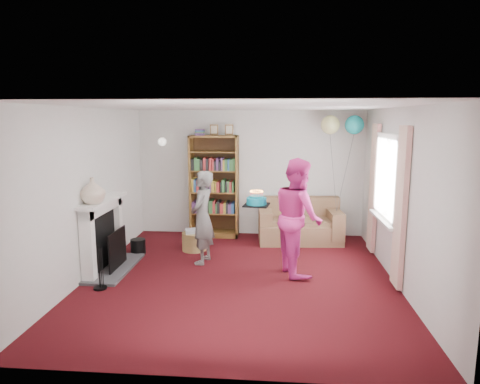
# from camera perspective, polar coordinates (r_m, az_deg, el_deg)

# --- Properties ---
(ground) EXTENTS (5.00, 5.00, 0.00)m
(ground) POSITION_cam_1_polar(r_m,az_deg,el_deg) (6.48, -0.04, -11.37)
(ground) COLOR black
(ground) RESTS_ON ground
(wall_back) EXTENTS (4.50, 0.02, 2.50)m
(wall_back) POSITION_cam_1_polar(r_m,az_deg,el_deg) (8.62, 1.38, 2.53)
(wall_back) COLOR silver
(wall_back) RESTS_ON ground
(wall_left) EXTENTS (0.02, 5.00, 2.50)m
(wall_left) POSITION_cam_1_polar(r_m,az_deg,el_deg) (6.72, -19.62, -0.12)
(wall_left) COLOR silver
(wall_left) RESTS_ON ground
(wall_right) EXTENTS (0.02, 5.00, 2.50)m
(wall_right) POSITION_cam_1_polar(r_m,az_deg,el_deg) (6.36, 20.68, -0.71)
(wall_right) COLOR silver
(wall_right) RESTS_ON ground
(ceiling) EXTENTS (4.50, 5.00, 0.01)m
(ceiling) POSITION_cam_1_polar(r_m,az_deg,el_deg) (6.05, -0.04, 11.35)
(ceiling) COLOR white
(ceiling) RESTS_ON wall_back
(fireplace) EXTENTS (0.55, 1.80, 1.12)m
(fireplace) POSITION_cam_1_polar(r_m,az_deg,el_deg) (6.98, -17.33, -5.85)
(fireplace) COLOR #3F3F42
(fireplace) RESTS_ON ground
(window_bay) EXTENTS (0.14, 2.02, 2.20)m
(window_bay) POSITION_cam_1_polar(r_m,az_deg,el_deg) (6.93, 18.89, -0.18)
(window_bay) COLOR white
(window_bay) RESTS_ON ground
(wall_sconce) EXTENTS (0.16, 0.23, 0.16)m
(wall_sconce) POSITION_cam_1_polar(r_m,az_deg,el_deg) (8.70, -10.33, 6.62)
(wall_sconce) COLOR gold
(wall_sconce) RESTS_ON ground
(bookcase) EXTENTS (0.95, 0.42, 2.22)m
(bookcase) POSITION_cam_1_polar(r_m,az_deg,el_deg) (8.52, -3.43, 0.63)
(bookcase) COLOR #472B14
(bookcase) RESTS_ON ground
(sofa) EXTENTS (1.55, 0.82, 0.82)m
(sofa) POSITION_cam_1_polar(r_m,az_deg,el_deg) (8.35, 7.94, -4.34)
(sofa) COLOR brown
(sofa) RESTS_ON ground
(wicker_basket) EXTENTS (0.44, 0.44, 0.39)m
(wicker_basket) POSITION_cam_1_polar(r_m,az_deg,el_deg) (7.75, -6.11, -6.46)
(wicker_basket) COLOR #9A7C47
(wicker_basket) RESTS_ON ground
(person_striped) EXTENTS (0.44, 0.60, 1.52)m
(person_striped) POSITION_cam_1_polar(r_m,az_deg,el_deg) (6.95, -5.03, -3.39)
(person_striped) COLOR black
(person_striped) RESTS_ON ground
(person_magenta) EXTENTS (0.89, 1.01, 1.77)m
(person_magenta) POSITION_cam_1_polar(r_m,az_deg,el_deg) (6.51, 7.73, -3.24)
(person_magenta) COLOR #D02981
(person_magenta) RESTS_ON ground
(birthday_cake) EXTENTS (0.36, 0.36, 0.22)m
(birthday_cake) POSITION_cam_1_polar(r_m,az_deg,el_deg) (6.32, 2.21, -1.22)
(birthday_cake) COLOR black
(birthday_cake) RESTS_ON ground
(balloons) EXTENTS (0.79, 0.53, 1.75)m
(balloons) POSITION_cam_1_polar(r_m,az_deg,el_deg) (8.26, 13.48, 8.70)
(balloons) COLOR #3F3F3F
(balloons) RESTS_ON ground
(mantel_vase) EXTENTS (0.45, 0.45, 0.38)m
(mantel_vase) POSITION_cam_1_polar(r_m,az_deg,el_deg) (6.52, -19.07, 0.19)
(mantel_vase) COLOR beige
(mantel_vase) RESTS_ON fireplace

